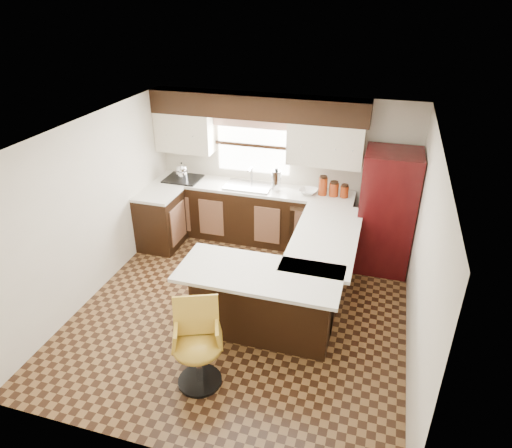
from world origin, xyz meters
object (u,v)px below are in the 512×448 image
(peninsula_long, at_px, (319,267))
(bar_chair, at_px, (197,348))
(refrigerator, at_px, (387,212))
(peninsula_return, at_px, (263,303))

(peninsula_long, height_order, bar_chair, bar_chair)
(peninsula_long, height_order, refrigerator, refrigerator)
(peninsula_return, bearing_deg, peninsula_long, 61.70)
(peninsula_return, xyz_separation_m, bar_chair, (-0.44, -0.97, 0.04))
(peninsula_return, height_order, refrigerator, refrigerator)
(peninsula_return, bearing_deg, refrigerator, 56.72)
(peninsula_long, distance_m, refrigerator, 1.37)
(peninsula_return, relative_size, bar_chair, 1.68)
(peninsula_long, distance_m, peninsula_return, 1.11)
(peninsula_return, bearing_deg, bar_chair, -114.22)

